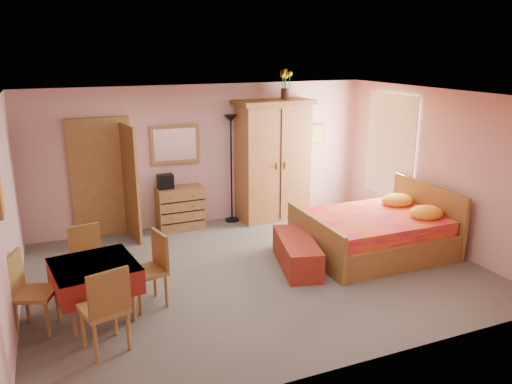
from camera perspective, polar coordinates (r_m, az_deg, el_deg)
name	(u,v)px	position (r m, az deg, el deg)	size (l,w,h in m)	color
floor	(258,271)	(7.57, 0.18, -9.06)	(6.50, 6.50, 0.00)	slate
ceiling	(258,96)	(6.88, 0.20, 10.94)	(6.50, 6.50, 0.00)	brown
wall_back	(206,155)	(9.40, -5.76, 4.25)	(6.50, 0.10, 2.60)	#CC9794
wall_front	(356,251)	(5.03, 11.39, -6.66)	(6.50, 0.10, 2.60)	#CC9794
wall_left	(5,217)	(6.62, -26.72, -2.52)	(0.10, 5.00, 2.60)	#CC9794
wall_right	(437,168)	(8.86, 19.97, 2.62)	(0.10, 5.00, 2.60)	#CC9794
doorway	(102,179)	(9.08, -17.18, 1.40)	(1.06, 0.12, 2.15)	#9E6B35
window	(391,147)	(9.70, 15.14, 5.04)	(0.08, 1.40, 1.95)	white
picture_left	(0,197)	(5.94, -27.23, -0.55)	(0.04, 0.32, 0.42)	orange
picture_back	(317,134)	(10.25, 6.99, 6.61)	(0.30, 0.04, 0.40)	#D8BF59
chest_of_drawers	(180,208)	(9.25, -8.63, -1.87)	(0.84, 0.42, 0.79)	#905E30
wall_mirror	(175,144)	(9.16, -9.26, 5.40)	(0.89, 0.05, 0.70)	white
stereo	(165,182)	(9.09, -10.32, 1.18)	(0.28, 0.20, 0.26)	black
floor_lamp	(231,169)	(9.42, -2.84, 2.60)	(0.26, 0.26, 2.05)	black
wardrobe	(273,160)	(9.59, 1.92, 3.64)	(1.47, 0.76, 2.30)	#A76738
sunflower_vase	(285,84)	(9.51, 3.35, 12.22)	(0.22, 0.22, 0.56)	gold
bed	(373,222)	(8.28, 13.28, -3.36)	(2.25, 1.77, 1.04)	#C11245
bench	(297,253)	(7.67, 4.69, -6.93)	(0.50, 1.34, 0.45)	maroon
dining_table	(96,290)	(6.56, -17.80, -10.64)	(0.96, 0.96, 0.71)	maroon
chair_south	(104,307)	(5.81, -17.03, -12.49)	(0.46, 0.46, 1.01)	#B07C3B
chair_north	(90,262)	(7.11, -18.48, -7.57)	(0.42, 0.42, 0.93)	olive
chair_west	(34,293)	(6.45, -24.02, -10.46)	(0.44, 0.44, 0.97)	#AA7239
chair_east	(147,271)	(6.59, -12.40, -8.79)	(0.44, 0.44, 0.97)	olive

